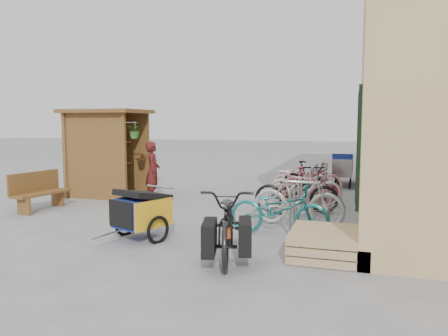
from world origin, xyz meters
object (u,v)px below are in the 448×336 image
(bike_6, at_px, (307,179))
(bike_0, at_px, (279,209))
(bike_3, at_px, (299,190))
(shopping_carts, at_px, (343,165))
(bike_2, at_px, (296,191))
(pallet_stack, at_px, (324,243))
(bike_7, at_px, (311,178))
(bike_5, at_px, (309,185))
(person_kiosk, at_px, (153,171))
(bike_1, at_px, (298,199))
(cargo_bike, at_px, (228,222))
(kiosk, at_px, (104,140))
(bench, at_px, (39,191))
(child_trailer, at_px, (141,210))
(bike_4, at_px, (305,185))

(bike_6, bearing_deg, bike_0, 166.42)
(bike_3, bearing_deg, shopping_carts, 5.31)
(shopping_carts, xyz_separation_m, bike_2, (-0.86, -4.88, -0.16))
(bike_0, bearing_deg, bike_2, 0.45)
(pallet_stack, relative_size, bike_7, 0.74)
(bike_5, height_order, bike_7, bike_7)
(person_kiosk, bearing_deg, bike_1, -135.81)
(bike_3, distance_m, bike_5, 1.18)
(bike_5, bearing_deg, cargo_bike, -178.16)
(bike_1, xyz_separation_m, bike_7, (-0.16, 3.86, -0.07))
(kiosk, height_order, person_kiosk, kiosk)
(bench, distance_m, bike_0, 5.82)
(child_trailer, distance_m, bike_6, 5.76)
(kiosk, distance_m, bike_4, 5.60)
(bike_3, bearing_deg, bike_0, -165.86)
(shopping_carts, height_order, bike_4, shopping_carts)
(bench, height_order, child_trailer, same)
(kiosk, xyz_separation_m, shopping_carts, (6.28, 4.17, -0.90))
(bike_3, bearing_deg, bench, 122.72)
(cargo_bike, distance_m, bike_3, 4.00)
(bike_2, bearing_deg, person_kiosk, 75.90)
(bike_1, xyz_separation_m, bike_5, (-0.08, 2.82, -0.11))
(bench, xyz_separation_m, bike_1, (6.03, 0.16, 0.09))
(pallet_stack, relative_size, bike_3, 0.76)
(child_trailer, distance_m, bike_2, 3.84)
(bike_1, bearing_deg, bike_4, 10.03)
(child_trailer, bearing_deg, bike_4, 81.37)
(shopping_carts, bearing_deg, child_trailer, -111.70)
(bench, distance_m, child_trailer, 3.85)
(bench, height_order, person_kiosk, person_kiosk)
(bench, height_order, shopping_carts, shopping_carts)
(bike_6, bearing_deg, bench, 109.23)
(bike_1, bearing_deg, kiosk, 76.76)
(cargo_bike, bearing_deg, bike_0, 57.63)
(bike_0, bearing_deg, cargo_bike, 163.37)
(child_trailer, xyz_separation_m, bike_1, (2.52, 1.75, 0.04))
(bike_6, bearing_deg, kiosk, 92.31)
(bike_4, bearing_deg, cargo_bike, 178.75)
(child_trailer, distance_m, bike_3, 4.12)
(bike_3, height_order, bike_7, bike_7)
(person_kiosk, bearing_deg, pallet_stack, -149.75)
(kiosk, relative_size, bike_4, 1.35)
(bench, relative_size, child_trailer, 0.93)
(child_trailer, xyz_separation_m, bike_5, (2.44, 4.57, -0.06))
(kiosk, relative_size, bike_7, 1.54)
(child_trailer, bearing_deg, bench, 177.18)
(bike_2, bearing_deg, child_trailer, 135.85)
(child_trailer, height_order, bike_3, bike_3)
(kiosk, height_order, bike_7, kiosk)
(person_kiosk, bearing_deg, child_trailer, -178.78)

